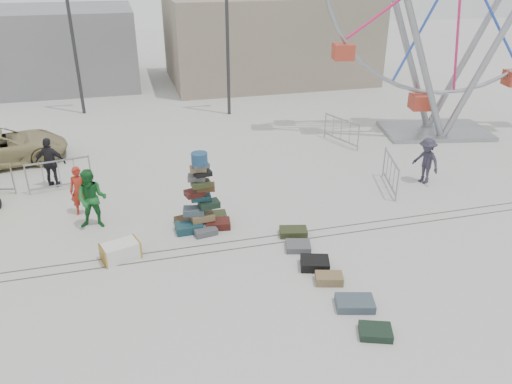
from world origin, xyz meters
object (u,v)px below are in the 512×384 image
object	(u,v)px
pedestrian_green	(92,199)
pedestrian_grey	(426,161)
steamer_trunk	(121,251)
pedestrian_red	(79,191)
pedestrian_black	(51,163)
barricade_dummy_c	(59,175)
barricade_wheel_front	(390,173)
lamp_post_right	(229,19)
suitcase_tower	(201,207)
lamp_post_left	(72,19)
barricade_wheel_back	(341,131)

from	to	relation	value
pedestrian_green	pedestrian_grey	distance (m)	10.98
steamer_trunk	pedestrian_red	bearing A→B (deg)	93.34
pedestrian_black	pedestrian_red	bearing A→B (deg)	129.09
barricade_dummy_c	barricade_wheel_front	bearing A→B (deg)	-23.02
pedestrian_green	pedestrian_grey	xyz separation A→B (m)	(10.97, 0.32, -0.09)
barricade_dummy_c	pedestrian_grey	xyz separation A→B (m)	(12.14, -2.60, 0.26)
lamp_post_right	barricade_wheel_front	bearing A→B (deg)	-71.64
suitcase_tower	lamp_post_left	bearing A→B (deg)	105.91
lamp_post_left	suitcase_tower	xyz separation A→B (m)	(3.74, -12.94, -3.84)
steamer_trunk	pedestrian_green	size ratio (longest dim) A/B	0.54
suitcase_tower	steamer_trunk	size ratio (longest dim) A/B	2.40
steamer_trunk	barricade_dummy_c	world-z (taller)	barricade_dummy_c
pedestrian_green	pedestrian_grey	world-z (taller)	pedestrian_green
steamer_trunk	barricade_dummy_c	distance (m)	5.21
lamp_post_left	steamer_trunk	distance (m)	14.78
pedestrian_red	pedestrian_black	world-z (taller)	pedestrian_black
barricade_dummy_c	pedestrian_red	bearing A→B (deg)	-77.60
barricade_dummy_c	barricade_wheel_front	xyz separation A→B (m)	(10.75, -2.73, 0.00)
barricade_dummy_c	pedestrian_black	distance (m)	0.56
suitcase_tower	steamer_trunk	xyz separation A→B (m)	(-2.33, -1.15, -0.42)
pedestrian_grey	pedestrian_black	bearing A→B (deg)	-121.15
barricade_wheel_front	pedestrian_grey	world-z (taller)	pedestrian_grey
pedestrian_black	pedestrian_grey	size ratio (longest dim) A/B	1.07
barricade_dummy_c	pedestrian_black	world-z (taller)	pedestrian_black
lamp_post_left	pedestrian_black	distance (m)	9.58
lamp_post_right	pedestrian_grey	xyz separation A→B (m)	(4.70, -9.83, -3.68)
lamp_post_right	steamer_trunk	xyz separation A→B (m)	(-5.59, -12.09, -4.26)
barricade_wheel_back	pedestrian_black	size ratio (longest dim) A/B	1.16
barricade_wheel_front	steamer_trunk	bearing A→B (deg)	119.86
lamp_post_left	pedestrian_grey	xyz separation A→B (m)	(11.70, -11.83, -3.68)
steamer_trunk	pedestrian_green	world-z (taller)	pedestrian_green
suitcase_tower	barricade_dummy_c	bearing A→B (deg)	138.20
lamp_post_left	suitcase_tower	distance (m)	14.00
suitcase_tower	barricade_wheel_back	bearing A→B (deg)	38.88
lamp_post_left	barricade_dummy_c	world-z (taller)	lamp_post_left
lamp_post_left	pedestrian_red	xyz separation A→B (m)	(0.33, -11.21, -3.71)
pedestrian_red	pedestrian_green	xyz separation A→B (m)	(0.40, -0.94, 0.12)
pedestrian_green	pedestrian_black	world-z (taller)	pedestrian_green
barricade_dummy_c	barricade_wheel_front	size ratio (longest dim) A/B	1.00
lamp_post_right	pedestrian_black	world-z (taller)	lamp_post_right
lamp_post_left	barricade_dummy_c	size ratio (longest dim) A/B	4.00
barricade_dummy_c	pedestrian_red	size ratio (longest dim) A/B	1.30
steamer_trunk	barricade_wheel_front	xyz separation A→B (m)	(8.90, 2.13, 0.33)
pedestrian_red	pedestrian_black	xyz separation A→B (m)	(-1.02, 2.36, 0.10)
barricade_dummy_c	lamp_post_left	bearing A→B (deg)	78.48
lamp_post_right	steamer_trunk	size ratio (longest dim) A/B	8.33
barricade_wheel_back	pedestrian_red	bearing A→B (deg)	-88.67
suitcase_tower	pedestrian_black	size ratio (longest dim) A/B	1.33
steamer_trunk	barricade_wheel_front	bearing A→B (deg)	-3.78
suitcase_tower	barricade_wheel_front	world-z (taller)	suitcase_tower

